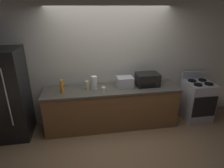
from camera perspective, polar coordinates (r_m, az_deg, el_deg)
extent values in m
plane|color=#93704C|center=(4.14, 0.92, -15.06)|extent=(8.00, 8.00, 0.00)
cube|color=beige|center=(4.25, -0.89, 6.44)|extent=(6.40, 0.10, 2.70)
cube|color=brown|center=(4.23, 0.00, -7.17)|extent=(2.80, 0.60, 0.86)
cube|color=#514C42|center=(4.03, 0.00, -1.58)|extent=(2.84, 0.64, 0.04)
cube|color=black|center=(4.24, -28.58, -2.94)|extent=(0.72, 0.70, 1.80)
cylinder|color=silver|center=(3.83, -28.52, -3.80)|extent=(0.02, 0.02, 1.10)
cube|color=#B7BABF|center=(4.92, 23.74, -4.52)|extent=(0.60, 0.60, 0.90)
cube|color=black|center=(4.70, 25.67, -6.13)|extent=(0.55, 0.02, 0.48)
cube|color=#B7BABF|center=(4.94, 23.02, 2.51)|extent=(0.60, 0.04, 0.18)
cylinder|color=black|center=(4.58, 24.02, -0.16)|extent=(0.18, 0.18, 0.02)
cylinder|color=black|center=(4.73, 26.68, 0.04)|extent=(0.18, 0.18, 0.02)
cylinder|color=black|center=(4.77, 22.53, 0.92)|extent=(0.18, 0.18, 0.02)
cylinder|color=black|center=(4.91, 25.12, 1.08)|extent=(0.18, 0.18, 0.02)
cube|color=black|center=(4.20, 10.38, 1.34)|extent=(0.48, 0.34, 0.27)
cube|color=black|center=(4.03, 10.64, 0.44)|extent=(0.34, 0.01, 0.21)
cube|color=#B7BABF|center=(4.09, 3.82, 0.62)|extent=(0.34, 0.26, 0.21)
cylinder|color=white|center=(3.98, -5.26, 0.42)|extent=(0.12, 0.12, 0.27)
cylinder|color=beige|center=(3.97, -7.40, -0.38)|extent=(0.07, 0.07, 0.18)
cylinder|color=orange|center=(3.92, -14.62, -0.66)|extent=(0.07, 0.07, 0.26)
cylinder|color=white|center=(3.87, -2.49, -1.56)|extent=(0.08, 0.08, 0.10)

